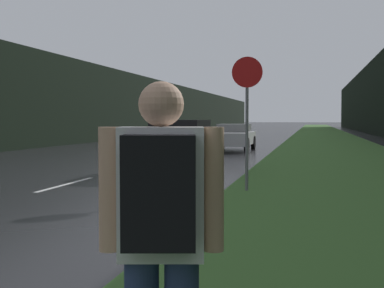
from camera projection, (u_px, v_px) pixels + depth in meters
name	position (u px, v px, depth m)	size (l,w,h in m)	color
grass_verge	(328.00, 141.00, 38.41)	(6.00, 240.00, 0.02)	#386028
lane_stripe_c	(66.00, 184.00, 13.08)	(0.12, 3.00, 0.01)	silver
lane_stripe_d	(150.00, 162.00, 19.90)	(0.12, 3.00, 0.01)	silver
treeline_far_side	(145.00, 107.00, 51.74)	(2.00, 140.00, 5.49)	black
stop_sign	(247.00, 109.00, 11.74)	(0.68, 0.07, 2.97)	slate
hitchhiker_with_backpack	(161.00, 236.00, 2.61)	(0.61, 0.49, 1.78)	navy
car_passing_near	(179.00, 146.00, 16.03)	(1.82, 4.55, 1.58)	black
car_passing_far	(234.00, 137.00, 27.17)	(1.88, 4.72, 1.35)	#BCBCBC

